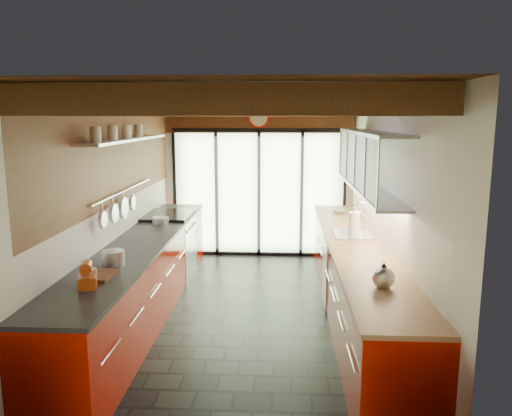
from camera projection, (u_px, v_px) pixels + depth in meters
The scene contains 18 objects.
ground at pixel (248, 316), 6.02m from camera, with size 5.50×5.50×0.00m, color black.
room_shell at pixel (248, 180), 5.72m from camera, with size 5.50×5.50×5.50m.
ceiling_beams at pixel (250, 109), 5.95m from camera, with size 3.14×5.06×4.90m.
glass_door at pixel (259, 159), 8.37m from camera, with size 2.95×0.10×2.90m.
left_counter at pixel (143, 277), 6.00m from camera, with size 0.68×5.00×0.92m.
range_stove at pixel (170, 246), 7.43m from camera, with size 0.66×0.90×0.97m.
right_counter at pixel (356, 281), 5.87m from camera, with size 0.68×5.00×0.92m.
sink_assembly at pixel (354, 232), 6.17m from camera, with size 0.45×0.52×0.43m.
upper_cabinets_right at pixel (370, 161), 5.91m from camera, with size 0.34×3.00×3.00m.
left_wall_fixtures at pixel (125, 158), 5.90m from camera, with size 0.28×2.60×0.96m.
stand_mixer at pixel (88, 276), 4.30m from camera, with size 0.21×0.29×0.23m.
pot_large at pixel (113, 258), 4.93m from camera, with size 0.22×0.22×0.14m, color silver.
pot_small at pixel (161, 220), 6.85m from camera, with size 0.23×0.23×0.09m, color silver.
cutting_board at pixel (99, 275), 4.56m from camera, with size 0.25×0.35×0.03m, color brown.
kettle at pixel (383, 276), 4.26m from camera, with size 0.22×0.25×0.23m.
paper_towel at pixel (354, 225), 6.06m from camera, with size 0.17×0.17×0.36m.
soap_bottle at pixel (352, 227), 6.22m from camera, with size 0.08×0.08×0.18m, color silver.
bowl at pixel (339, 211), 7.61m from camera, with size 0.20×0.20×0.05m, color silver.
Camera 1 is at (0.40, -5.67, 2.36)m, focal length 35.00 mm.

